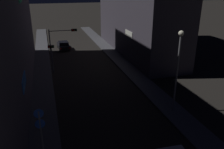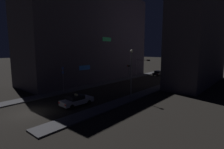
# 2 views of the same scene
# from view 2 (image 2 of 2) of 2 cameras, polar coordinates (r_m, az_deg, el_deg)

# --- Properties ---
(ground_plane) EXTENTS (300.00, 300.00, 0.00)m
(ground_plane) POSITION_cam_2_polar(r_m,az_deg,el_deg) (23.28, -26.05, -11.34)
(ground_plane) COLOR black
(sidewalk_left) EXTENTS (2.27, 60.96, 0.16)m
(sidewalk_left) POSITION_cam_2_polar(r_m,az_deg,el_deg) (45.79, 5.17, -1.15)
(sidewalk_left) COLOR #424247
(sidewalk_left) RESTS_ON ground_plane
(sidewalk_right) EXTENTS (2.27, 60.96, 0.16)m
(sidewalk_right) POSITION_cam_2_polar(r_m,az_deg,el_deg) (40.44, 18.40, -2.77)
(sidewalk_right) COLOR #424247
(sidewalk_right) RESTS_ON ground_plane
(building_facade_left) EXTENTS (10.38, 33.44, 21.04)m
(building_facade_left) POSITION_cam_2_polar(r_m,az_deg,el_deg) (44.25, -6.81, 12.06)
(building_facade_left) COLOR #3D3842
(building_facade_left) RESTS_ON ground_plane
(building_facade_right) EXTENTS (6.22, 24.59, 23.19)m
(building_facade_right) POSITION_cam_2_polar(r_m,az_deg,el_deg) (43.09, 26.81, 12.81)
(building_facade_right) COLOR #3D3842
(building_facade_right) RESTS_ON ground_plane
(taxi) EXTENTS (2.05, 4.55, 1.62)m
(taxi) POSITION_cam_2_polar(r_m,az_deg,el_deg) (24.13, -11.36, -8.16)
(taxi) COLOR #B7B7BC
(taxi) RESTS_ON ground_plane
(far_car) EXTENTS (2.05, 4.55, 1.42)m
(far_car) POSITION_cam_2_polar(r_m,az_deg,el_deg) (52.06, 14.73, 0.46)
(far_car) COLOR black
(far_car) RESTS_ON ground_plane
(traffic_light_overhead) EXTENTS (3.95, 0.42, 5.05)m
(traffic_light_overhead) POSITION_cam_2_polar(r_m,az_deg,el_deg) (45.15, 9.44, 3.22)
(traffic_light_overhead) COLOR slate
(traffic_light_overhead) RESTS_ON ground_plane
(traffic_light_left_kerb) EXTENTS (0.80, 0.42, 3.71)m
(traffic_light_left_kerb) POSITION_cam_2_polar(r_m,az_deg,el_deg) (43.27, 5.40, 1.75)
(traffic_light_left_kerb) COLOR slate
(traffic_light_left_kerb) RESTS_ON ground_plane
(sign_pole_left) EXTENTS (0.57, 0.10, 4.31)m
(sign_pole_left) POSITION_cam_2_polar(r_m,az_deg,el_deg) (31.64, -15.55, -0.70)
(sign_pole_left) COLOR slate
(sign_pole_left) RESTS_ON sidewalk_left
(street_lamp_near_block) EXTENTS (0.46, 0.46, 7.25)m
(street_lamp_near_block) POSITION_cam_2_polar(r_m,az_deg,el_deg) (26.40, 6.26, 2.44)
(street_lamp_near_block) COLOR slate
(street_lamp_near_block) RESTS_ON sidewalk_right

